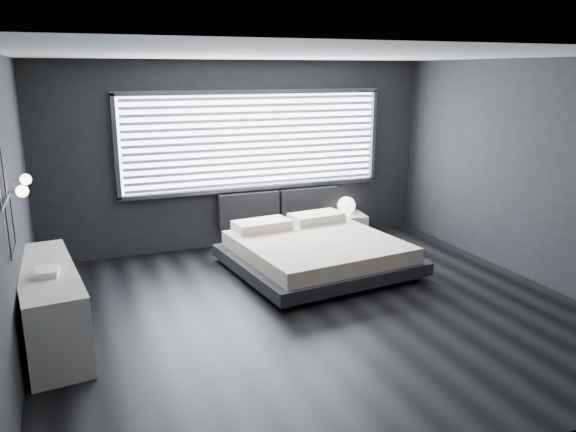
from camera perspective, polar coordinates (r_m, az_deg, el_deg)
name	(u,v)px	position (r m, az deg, el deg)	size (l,w,h in m)	color
room	(317,190)	(6.07, 2.96, 2.69)	(6.04, 6.00, 2.80)	black
window	(255,141)	(8.59, -3.33, 7.62)	(4.14, 0.09, 1.52)	white
headboard	(279,206)	(8.84, -0.93, 0.98)	(1.96, 0.16, 0.52)	black
sconce_near	(22,191)	(5.56, -25.42, 2.29)	(0.18, 0.11, 0.11)	silver
sconce_far	(25,179)	(6.15, -25.12, 3.38)	(0.18, 0.11, 0.11)	silver
wall_art_upper	(1,176)	(4.94, -27.17, 3.66)	(0.01, 0.48, 0.48)	#47474C
wall_art_lower	(11,226)	(5.27, -26.36, -0.88)	(0.01, 0.48, 0.48)	#47474C
bed	(316,251)	(7.65, 2.83, -3.56)	(2.44, 2.35, 0.57)	black
nightstand	(344,225)	(9.24, 5.75, -0.94)	(0.64, 0.53, 0.37)	silver
orb_lamp	(346,206)	(9.17, 5.95, 1.07)	(0.29, 0.29, 0.29)	white
dresser	(50,305)	(6.13, -23.07, -8.31)	(0.75, 1.98, 0.77)	silver
book_stack	(45,272)	(5.80, -23.42, -5.22)	(0.26, 0.33, 0.06)	white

